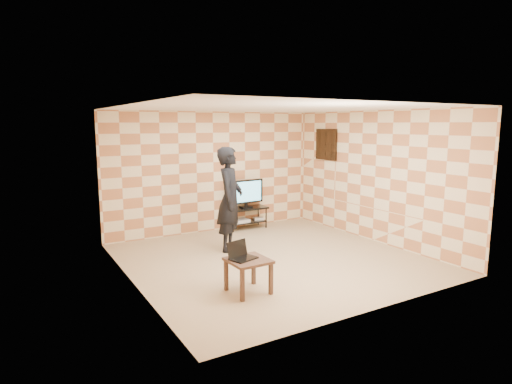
{
  "coord_description": "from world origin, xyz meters",
  "views": [
    {
      "loc": [
        -4.05,
        -6.29,
        2.42
      ],
      "look_at": [
        0.0,
        0.6,
        1.15
      ],
      "focal_mm": 30.0,
      "sensor_mm": 36.0,
      "label": 1
    }
  ],
  "objects_px": {
    "tv": "(246,192)",
    "side_table": "(248,265)",
    "tv_stand": "(246,213)",
    "person": "(230,199)"
  },
  "relations": [
    {
      "from": "tv",
      "to": "side_table",
      "type": "relative_size",
      "value": 1.55
    },
    {
      "from": "tv_stand",
      "to": "tv",
      "type": "height_order",
      "value": "tv"
    },
    {
      "from": "tv",
      "to": "person",
      "type": "relative_size",
      "value": 0.45
    },
    {
      "from": "tv_stand",
      "to": "person",
      "type": "distance_m",
      "value": 1.85
    },
    {
      "from": "side_table",
      "to": "person",
      "type": "distance_m",
      "value": 2.25
    },
    {
      "from": "tv",
      "to": "person",
      "type": "height_order",
      "value": "person"
    },
    {
      "from": "side_table",
      "to": "tv",
      "type": "bearing_deg",
      "value": 61.27
    },
    {
      "from": "tv_stand",
      "to": "tv",
      "type": "bearing_deg",
      "value": -93.89
    },
    {
      "from": "tv_stand",
      "to": "side_table",
      "type": "relative_size",
      "value": 1.72
    },
    {
      "from": "side_table",
      "to": "tv_stand",
      "type": "bearing_deg",
      "value": 61.29
    }
  ]
}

